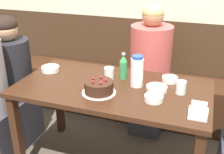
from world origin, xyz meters
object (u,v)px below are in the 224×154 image
object	(u,v)px
water_pitcher	(137,71)
soju_bottle	(123,67)
napkin_holder	(198,112)
bowl_sauce_shallow	(50,69)
bowl_rice_small	(170,79)
person_pale_blue_shirt	(13,82)
bowl_side_dish	(157,88)
person_grey_tee	(150,72)
glass_water_tall	(181,87)
glass_tumbler_short	(109,74)
birthday_cake	(99,87)
bowl_soup_white	(154,98)
bench_seat	(138,96)

from	to	relation	value
water_pitcher	soju_bottle	distance (m)	0.16
napkin_holder	bowl_sauce_shallow	distance (m)	1.25
bowl_rice_small	person_pale_blue_shirt	bearing A→B (deg)	-174.17
water_pitcher	bowl_side_dish	distance (m)	0.19
soju_bottle	person_grey_tee	xyz separation A→B (m)	(0.11, 0.47, -0.22)
soju_bottle	napkin_holder	size ratio (longest dim) A/B	1.88
glass_water_tall	glass_tumbler_short	distance (m)	0.55
bowl_rice_small	glass_water_tall	bearing A→B (deg)	-59.86
bowl_side_dish	person_grey_tee	world-z (taller)	person_grey_tee
soju_bottle	glass_water_tall	bearing A→B (deg)	-14.03
birthday_cake	person_pale_blue_shirt	xyz separation A→B (m)	(-0.91, 0.22, -0.20)
glass_tumbler_short	birthday_cake	bearing A→B (deg)	-87.16
bowl_rice_small	bowl_sauce_shallow	size ratio (longest dim) A/B	0.81
person_pale_blue_shirt	person_grey_tee	size ratio (longest dim) A/B	0.95
birthday_cake	person_pale_blue_shirt	world-z (taller)	person_pale_blue_shirt
water_pitcher	person_pale_blue_shirt	xyz separation A→B (m)	(-1.13, 0.02, -0.27)
bowl_rice_small	glass_tumbler_short	size ratio (longest dim) A/B	1.24
bowl_sauce_shallow	glass_tumbler_short	bearing A→B (deg)	0.16
water_pitcher	napkin_holder	world-z (taller)	water_pitcher
bowl_rice_small	glass_water_tall	size ratio (longest dim) A/B	1.29
bowl_rice_small	bowl_side_dish	xyz separation A→B (m)	(-0.06, -0.19, -0.00)
water_pitcher	bowl_side_dish	bearing A→B (deg)	-12.14
bowl_side_dish	bowl_sauce_shallow	size ratio (longest dim) A/B	1.01
soju_bottle	bowl_side_dish	world-z (taller)	soju_bottle
water_pitcher	person_pale_blue_shirt	size ratio (longest dim) A/B	0.20
person_pale_blue_shirt	person_grey_tee	distance (m)	1.24
bowl_soup_white	person_grey_tee	distance (m)	0.79
soju_bottle	bowl_side_dish	bearing A→B (deg)	-23.96
water_pitcher	glass_water_tall	bearing A→B (deg)	-3.33
bowl_soup_white	bowl_side_dish	distance (m)	0.16
birthday_cake	bowl_side_dish	world-z (taller)	birthday_cake
bench_seat	person_grey_tee	size ratio (longest dim) A/B	2.20
water_pitcher	glass_tumbler_short	world-z (taller)	water_pitcher
soju_bottle	bowl_side_dish	size ratio (longest dim) A/B	1.41
bowl_side_dish	water_pitcher	bearing A→B (deg)	167.86
napkin_holder	glass_tumbler_short	xyz separation A→B (m)	(-0.68, 0.35, 0.01)
bowl_sauce_shallow	glass_tumbler_short	size ratio (longest dim) A/B	1.52
bowl_rice_small	glass_tumbler_short	distance (m)	0.46
bowl_rice_small	person_pale_blue_shirt	xyz separation A→B (m)	(-1.35, -0.14, -0.17)
bowl_sauce_shallow	birthday_cake	bearing A→B (deg)	-24.41
bowl_soup_white	person_grey_tee	xyz separation A→B (m)	(-0.18, 0.75, -0.14)
bowl_side_dish	person_grey_tee	xyz separation A→B (m)	(-0.17, 0.60, -0.14)
bench_seat	napkin_holder	bearing A→B (deg)	-60.03
napkin_holder	soju_bottle	bearing A→B (deg)	145.55
soju_bottle	bowl_sauce_shallow	distance (m)	0.62
water_pitcher	bowl_soup_white	world-z (taller)	water_pitcher
bowl_side_dish	napkin_holder	bearing A→B (deg)	-42.58
birthday_cake	bowl_side_dish	bearing A→B (deg)	24.08
birthday_cake	glass_tumbler_short	bearing A→B (deg)	92.84
water_pitcher	glass_water_tall	xyz separation A→B (m)	(0.32, -0.02, -0.07)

